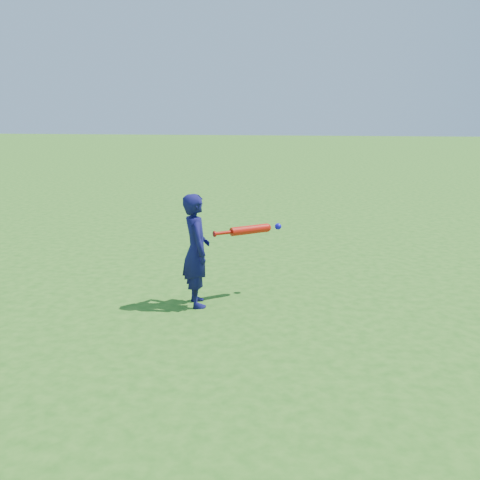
{
  "coord_description": "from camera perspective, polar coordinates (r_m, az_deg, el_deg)",
  "views": [
    {
      "loc": [
        0.62,
        -4.88,
        1.93
      ],
      "look_at": [
        -0.15,
        0.47,
        0.62
      ],
      "focal_mm": 40.0,
      "sensor_mm": 36.0,
      "label": 1
    }
  ],
  "objects": [
    {
      "name": "ground",
      "position": [
        5.29,
        0.9,
        -7.83
      ],
      "size": [
        80.0,
        80.0,
        0.0
      ],
      "primitive_type": "plane",
      "color": "#296818",
      "rests_on": "ground"
    },
    {
      "name": "child",
      "position": [
        5.37,
        -4.7,
        -1.11
      ],
      "size": [
        0.41,
        0.49,
        1.15
      ],
      "primitive_type": "imported",
      "rotation": [
        0.0,
        0.0,
        1.97
      ],
      "color": "#110F49",
      "rests_on": "ground"
    },
    {
      "name": "bat_swing",
      "position": [
        5.56,
        1.34,
        1.13
      ],
      "size": [
        0.66,
        0.52,
        0.09
      ],
      "rotation": [
        0.0,
        0.0,
        0.64
      ],
      "color": "red",
      "rests_on": "ground"
    }
  ]
}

